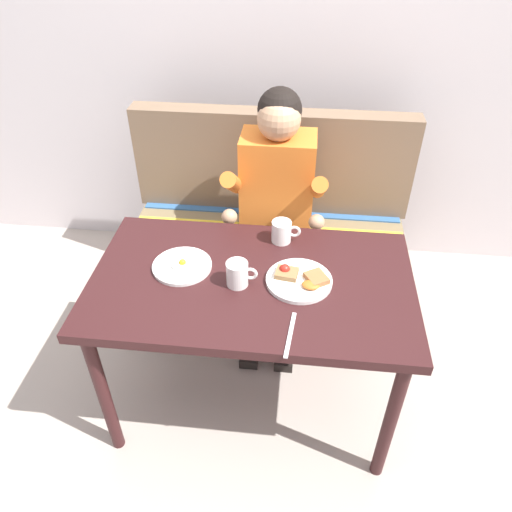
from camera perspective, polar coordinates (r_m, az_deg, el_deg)
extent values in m
plane|color=#AC9E93|center=(2.36, -0.41, -16.21)|extent=(8.00, 8.00, 0.00)
cube|color=silver|center=(2.70, 2.84, 25.06)|extent=(4.40, 0.10, 2.60)
cube|color=#321516|center=(1.82, -0.51, -3.15)|extent=(1.20, 0.70, 0.04)
cylinder|color=#321516|center=(2.03, -17.38, -15.13)|extent=(0.05, 0.05, 0.69)
cylinder|color=#321516|center=(1.94, 15.40, -18.09)|extent=(0.05, 0.05, 0.69)
cylinder|color=#321516|center=(2.38, -12.67, -4.13)|extent=(0.05, 0.05, 0.69)
cylinder|color=#321516|center=(2.31, 13.92, -6.08)|extent=(0.05, 0.05, 0.69)
cube|color=brown|center=(2.70, 1.31, -1.21)|extent=(1.44, 0.56, 0.40)
cube|color=#7A694A|center=(2.56, 1.39, 2.77)|extent=(1.40, 0.52, 0.06)
cube|color=brown|center=(2.59, 1.93, 11.00)|extent=(1.44, 0.12, 0.54)
cube|color=orange|center=(2.43, 1.10, 1.51)|extent=(1.38, 0.05, 0.01)
cube|color=yellow|center=(2.54, 1.40, 3.39)|extent=(1.38, 0.05, 0.01)
cube|color=#336099|center=(2.66, 1.67, 5.11)|extent=(1.38, 0.05, 0.01)
cube|color=orange|center=(2.33, 2.50, 8.46)|extent=(0.34, 0.22, 0.48)
sphere|color=tan|center=(2.17, 2.70, 15.68)|extent=(0.19, 0.19, 0.19)
sphere|color=black|center=(2.18, 2.79, 16.71)|extent=(0.19, 0.19, 0.19)
cylinder|color=orange|center=(2.19, -2.74, 8.50)|extent=(0.07, 0.29, 0.23)
cylinder|color=orange|center=(2.17, 7.33, 7.90)|extent=(0.07, 0.29, 0.23)
sphere|color=tan|center=(2.14, -3.13, 4.59)|extent=(0.07, 0.07, 0.07)
sphere|color=tan|center=(2.12, 7.09, 3.95)|extent=(0.07, 0.07, 0.07)
cylinder|color=#232333|center=(2.33, -0.06, 1.36)|extent=(0.09, 0.34, 0.09)
cylinder|color=#232333|center=(2.37, -0.51, -6.15)|extent=(0.08, 0.08, 0.52)
cube|color=black|center=(2.50, -0.64, -10.96)|extent=(0.09, 0.20, 0.05)
cylinder|color=#232333|center=(2.32, 4.12, 1.08)|extent=(0.09, 0.34, 0.09)
cylinder|color=#232333|center=(2.36, 3.63, -6.45)|extent=(0.08, 0.08, 0.52)
cube|color=black|center=(2.49, 3.33, -11.26)|extent=(0.09, 0.20, 0.05)
cylinder|color=white|center=(1.80, 5.04, -2.93)|extent=(0.24, 0.24, 0.02)
cube|color=olive|center=(1.80, 3.61, -2.02)|extent=(0.09, 0.08, 0.02)
cube|color=#9B6137|center=(1.79, 7.08, -2.47)|extent=(0.10, 0.10, 0.02)
sphere|color=red|center=(1.80, 3.38, -1.56)|extent=(0.04, 0.04, 0.04)
ellipsoid|color=#CC6623|center=(1.76, 6.42, -3.37)|extent=(0.06, 0.05, 0.02)
cylinder|color=white|center=(1.88, -8.62, -1.16)|extent=(0.23, 0.23, 0.01)
ellipsoid|color=white|center=(1.87, -8.66, -0.88)|extent=(0.09, 0.08, 0.01)
sphere|color=yellow|center=(1.86, -8.58, -0.74)|extent=(0.03, 0.03, 0.03)
cylinder|color=white|center=(1.76, -2.21, -2.09)|extent=(0.08, 0.08, 0.10)
cylinder|color=brown|center=(1.73, -2.24, -1.02)|extent=(0.07, 0.07, 0.01)
torus|color=white|center=(1.75, -0.53, -2.09)|extent=(0.05, 0.01, 0.05)
cylinder|color=white|center=(1.97, 2.99, 2.87)|extent=(0.08, 0.08, 0.09)
cylinder|color=brown|center=(1.95, 3.03, 3.82)|extent=(0.07, 0.07, 0.01)
torus|color=white|center=(1.97, 4.50, 2.88)|extent=(0.05, 0.01, 0.05)
cube|color=silver|center=(1.61, 4.01, -9.14)|extent=(0.03, 0.20, 0.00)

